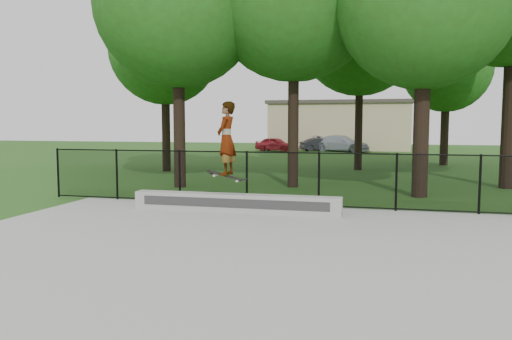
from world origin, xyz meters
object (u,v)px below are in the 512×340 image
object	(u,v)px
car_a	(275,144)
skater_airborne	(226,139)
car_b	(320,145)
grind_ledge	(235,203)
car_c	(342,144)

from	to	relation	value
car_a	skater_airborne	bearing A→B (deg)	-156.55
car_a	car_b	xyz separation A→B (m)	(3.60, 0.95, -0.04)
car_b	skater_airborne	distance (m)	29.70
grind_ledge	car_b	size ratio (longest dim) A/B	1.82
car_b	car_c	world-z (taller)	car_c
grind_ledge	car_a	xyz separation A→B (m)	(-4.94, 28.62, 0.29)
car_b	car_c	distance (m)	1.86
grind_ledge	car_a	distance (m)	29.04
grind_ledge	car_a	size ratio (longest dim) A/B	1.60
grind_ledge	car_b	xyz separation A→B (m)	(-1.35, 29.57, 0.25)
car_a	car_c	xyz separation A→B (m)	(5.42, 0.62, 0.09)
grind_ledge	car_c	distance (m)	29.24
car_c	skater_airborne	distance (m)	29.35
car_b	skater_airborne	size ratio (longest dim) A/B	1.46
car_a	car_b	bearing A→B (deg)	-61.10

